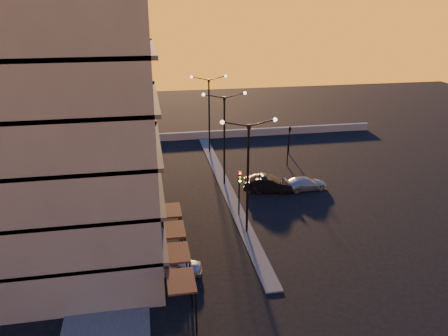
% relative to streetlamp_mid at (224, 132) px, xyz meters
% --- Properties ---
extents(ground, '(120.00, 120.00, 0.00)m').
position_rel_streetlamp_mid_xyz_m(ground, '(0.00, -10.00, -5.59)').
color(ground, black).
rests_on(ground, ground).
extents(sidewalk_west, '(5.00, 40.00, 0.12)m').
position_rel_streetlamp_mid_xyz_m(sidewalk_west, '(-10.50, -6.00, -5.53)').
color(sidewalk_west, '#454543').
rests_on(sidewalk_west, ground).
extents(median, '(1.20, 36.00, 0.12)m').
position_rel_streetlamp_mid_xyz_m(median, '(0.00, 0.00, -5.53)').
color(median, '#454543').
rests_on(median, ground).
extents(parapet, '(44.00, 0.50, 1.00)m').
position_rel_streetlamp_mid_xyz_m(parapet, '(2.00, 16.00, -5.09)').
color(parapet, gray).
rests_on(parapet, ground).
extents(building, '(14.35, 17.08, 25.00)m').
position_rel_streetlamp_mid_xyz_m(building, '(-14.00, -9.97, 6.32)').
color(building, slate).
rests_on(building, ground).
extents(streetlamp_near, '(4.32, 0.32, 9.51)m').
position_rel_streetlamp_mid_xyz_m(streetlamp_near, '(0.00, -10.00, 0.00)').
color(streetlamp_near, black).
rests_on(streetlamp_near, ground).
extents(streetlamp_mid, '(4.32, 0.32, 9.51)m').
position_rel_streetlamp_mid_xyz_m(streetlamp_mid, '(0.00, 0.00, 0.00)').
color(streetlamp_mid, black).
rests_on(streetlamp_mid, ground).
extents(streetlamp_far, '(4.32, 0.32, 9.51)m').
position_rel_streetlamp_mid_xyz_m(streetlamp_far, '(0.00, 10.00, 0.00)').
color(streetlamp_far, black).
rests_on(streetlamp_far, ground).
extents(traffic_light_main, '(0.28, 0.44, 4.25)m').
position_rel_streetlamp_mid_xyz_m(traffic_light_main, '(0.00, -7.13, -2.70)').
color(traffic_light_main, black).
rests_on(traffic_light_main, ground).
extents(signal_east_a, '(0.13, 0.16, 3.60)m').
position_rel_streetlamp_mid_xyz_m(signal_east_a, '(8.00, 4.00, -3.66)').
color(signal_east_a, black).
rests_on(signal_east_a, ground).
extents(signal_east_b, '(0.42, 1.99, 3.60)m').
position_rel_streetlamp_mid_xyz_m(signal_east_b, '(9.50, 8.00, -2.49)').
color(signal_east_b, black).
rests_on(signal_east_b, ground).
extents(car_hatchback, '(3.98, 2.14, 1.29)m').
position_rel_streetlamp_mid_xyz_m(car_hatchback, '(-6.15, -14.73, -4.95)').
color(car_hatchback, '#ADAEB5').
rests_on(car_hatchback, ground).
extents(car_sedan, '(5.04, 2.66, 1.58)m').
position_rel_streetlamp_mid_xyz_m(car_sedan, '(3.91, -2.39, -4.80)').
color(car_sedan, black).
rests_on(car_sedan, ground).
extents(car_wagon, '(4.41, 2.02, 1.25)m').
position_rel_streetlamp_mid_xyz_m(car_wagon, '(7.70, -2.65, -4.97)').
color(car_wagon, '#AEB2B7').
rests_on(car_wagon, ground).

